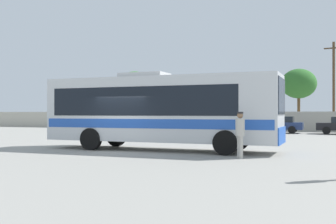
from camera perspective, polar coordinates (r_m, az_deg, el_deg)
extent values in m
plane|color=gray|center=(27.95, 3.56, -3.72)|extent=(300.00, 300.00, 0.00)
cube|color=#B2AD9E|center=(41.61, 10.09, -1.24)|extent=(80.00, 0.30, 1.88)
cube|color=silver|center=(19.25, -1.05, 0.39)|extent=(11.07, 2.78, 2.96)
cube|color=black|center=(19.48, -2.55, 1.43)|extent=(9.09, 2.77, 1.30)
cube|color=#2351B2|center=(19.26, -1.05, -1.55)|extent=(10.85, 2.80, 0.41)
cube|color=#19212D|center=(17.86, 15.52, 2.15)|extent=(0.09, 2.30, 1.54)
cube|color=#2351B2|center=(17.88, 15.54, -3.18)|extent=(0.11, 2.50, 0.71)
cube|color=#B2B2B2|center=(19.67, -3.28, 5.05)|extent=(2.23, 1.45, 0.24)
cylinder|color=black|center=(19.43, 9.72, -3.75)|extent=(1.05, 0.32, 1.04)
cylinder|color=black|center=(17.05, 7.99, -4.26)|extent=(1.05, 0.32, 1.04)
cylinder|color=black|center=(21.71, -7.20, -3.37)|extent=(1.05, 0.32, 1.04)
cylinder|color=black|center=(19.61, -10.67, -3.72)|extent=(1.05, 0.32, 1.04)
cylinder|color=#B7B2A8|center=(16.13, 9.87, -4.82)|extent=(0.16, 0.16, 0.86)
cylinder|color=#B7B2A8|center=(15.99, 10.12, -4.86)|extent=(0.16, 0.16, 0.86)
cylinder|color=#B7B2A8|center=(16.02, 9.99, -2.10)|extent=(0.50, 0.50, 0.68)
sphere|color=#8C6647|center=(16.01, 9.99, -0.47)|extent=(0.23, 0.23, 0.23)
cylinder|color=#262628|center=(16.01, 9.99, -0.09)|extent=(0.24, 0.24, 0.07)
cube|color=red|center=(40.16, -3.50, -1.69)|extent=(4.14, 2.03, 0.67)
cube|color=black|center=(40.25, -3.75, -0.82)|extent=(2.32, 1.78, 0.55)
cylinder|color=black|center=(40.34, -1.33, -2.16)|extent=(0.65, 0.26, 0.64)
cylinder|color=black|center=(38.79, -2.55, -2.24)|extent=(0.65, 0.26, 0.64)
cylinder|color=black|center=(41.56, -4.40, -2.10)|extent=(0.65, 0.26, 0.64)
cylinder|color=black|center=(40.06, -5.69, -2.18)|extent=(0.65, 0.26, 0.64)
cube|color=red|center=(38.78, 4.22, -1.77)|extent=(4.56, 1.85, 0.64)
cube|color=black|center=(38.85, 3.91, -0.91)|extent=(2.52, 1.69, 0.52)
cylinder|color=black|center=(39.19, 6.60, -2.22)|extent=(0.64, 0.23, 0.64)
cylinder|color=black|center=(37.51, 5.81, -2.31)|extent=(0.64, 0.23, 0.64)
cylinder|color=black|center=(40.10, 2.75, -2.17)|extent=(0.64, 0.23, 0.64)
cylinder|color=black|center=(38.46, 1.81, -2.26)|extent=(0.64, 0.23, 0.64)
cube|color=navy|center=(37.09, 14.85, -1.86)|extent=(4.46, 1.90, 0.62)
cube|color=black|center=(37.05, 15.19, -0.99)|extent=(2.47, 1.71, 0.51)
cylinder|color=black|center=(36.42, 12.54, -2.38)|extent=(0.65, 0.24, 0.64)
cylinder|color=black|center=(38.16, 12.96, -2.27)|extent=(0.65, 0.24, 0.64)
cylinder|color=black|center=(36.09, 16.84, -2.40)|extent=(0.65, 0.24, 0.64)
cylinder|color=black|center=(37.84, 17.06, -2.29)|extent=(0.65, 0.24, 0.64)
cylinder|color=black|center=(35.68, 21.16, -2.42)|extent=(0.65, 0.24, 0.64)
cylinder|color=black|center=(37.45, 21.16, -2.31)|extent=(0.65, 0.24, 0.64)
cylinder|color=#4C3823|center=(42.98, 22.05, 3.32)|extent=(0.24, 0.24, 8.66)
cube|color=#473321|center=(43.37, 22.04, 8.25)|extent=(1.80, 0.34, 0.12)
cylinder|color=brown|center=(52.94, -4.61, -0.02)|extent=(0.32, 0.32, 3.71)
ellipsoid|color=#38752D|center=(53.06, -4.61, 3.65)|extent=(4.38, 4.38, 3.73)
cylinder|color=brown|center=(48.21, 5.34, -0.90)|extent=(0.32, 0.32, 2.20)
ellipsoid|color=#2D6628|center=(48.23, 5.34, 1.98)|extent=(3.78, 3.78, 3.21)
cylinder|color=brown|center=(47.74, 17.72, -0.03)|extent=(0.32, 0.32, 3.66)
ellipsoid|color=#2D6628|center=(47.85, 17.72, 3.78)|extent=(3.88, 3.88, 3.30)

